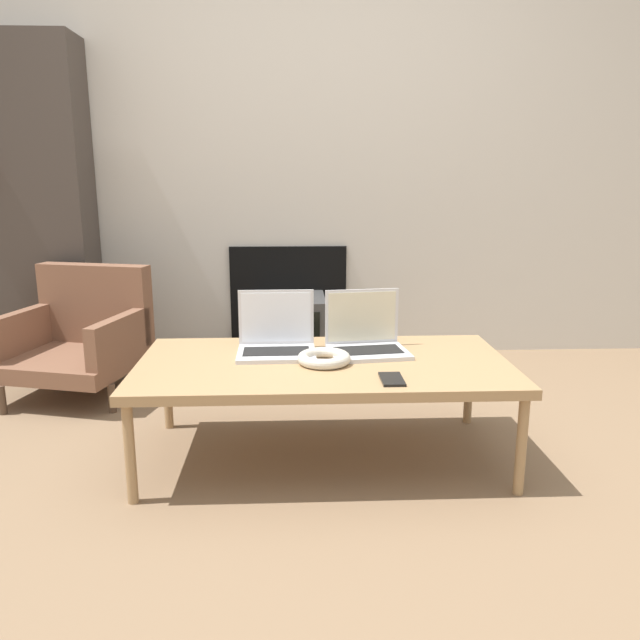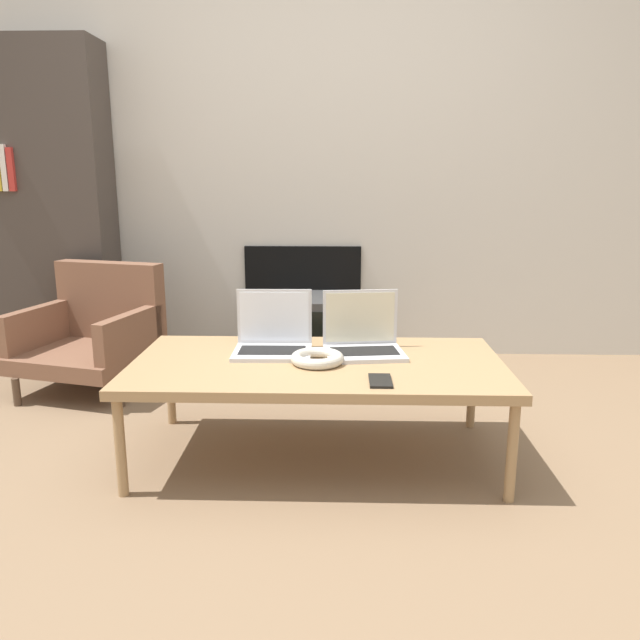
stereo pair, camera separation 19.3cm
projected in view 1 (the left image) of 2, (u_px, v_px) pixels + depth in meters
The scene contains 10 objects.
ground_plane at pixel (329, 502), 2.09m from camera, with size 14.00×14.00×0.00m, color #7A6047.
wall_back at pixel (310, 136), 3.59m from camera, with size 7.00×0.08×2.60m.
table at pixel (324, 368), 2.34m from camera, with size 1.39×0.72×0.39m.
laptop_left at pixel (276, 339), 2.44m from camera, with size 0.30×0.24×0.24m.
laptop_right at pixel (366, 338), 2.45m from camera, with size 0.33×0.27×0.24m.
headphones at pixel (323, 358), 2.30m from camera, with size 0.20×0.20×0.04m.
phone at pixel (392, 379), 2.11m from camera, with size 0.08×0.14×0.01m.
tv at pixel (289, 331), 3.57m from camera, with size 0.41×0.43×0.40m.
armchair at pixel (81, 334), 3.12m from camera, with size 0.72×0.71×0.62m.
bookshelf at pixel (24, 208), 3.41m from camera, with size 0.70×0.32×1.79m.
Camera 1 is at (-0.11, -1.89, 1.07)m, focal length 35.00 mm.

